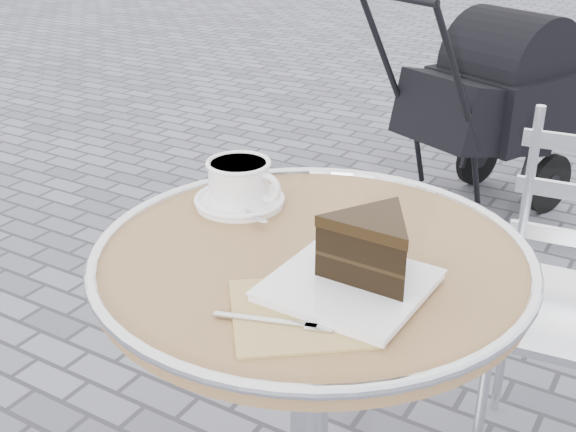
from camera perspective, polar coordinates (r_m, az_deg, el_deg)
The scene contains 4 objects.
cafe_table at distance 1.26m, azimuth 1.80°, elevation -9.45°, with size 0.72×0.72×0.74m.
cappuccino_set at distance 1.32m, azimuth -3.82°, elevation 2.40°, with size 0.18×0.16×0.08m.
cake_plate_set at distance 1.05m, azimuth 6.13°, elevation -3.18°, with size 0.30×0.37×0.12m.
baby_stroller at distance 3.02m, azimuth 15.46°, elevation 7.82°, with size 0.72×0.98×0.93m.
Camera 1 is at (0.49, -0.91, 1.29)m, focal length 45.00 mm.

